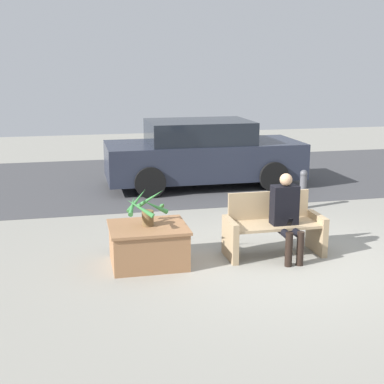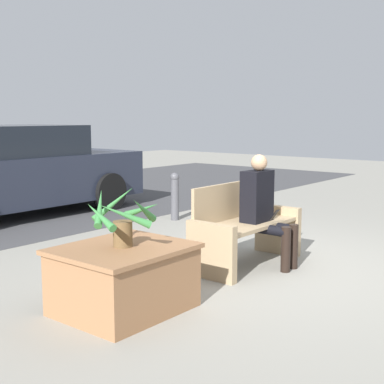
% 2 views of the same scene
% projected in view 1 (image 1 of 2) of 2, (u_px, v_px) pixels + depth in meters
% --- Properties ---
extents(ground_plane, '(30.00, 30.00, 0.00)m').
position_uv_depth(ground_plane, '(287.00, 261.00, 7.75)').
color(ground_plane, gray).
extents(road_surface, '(20.00, 6.00, 0.01)m').
position_uv_depth(road_surface, '(194.00, 177.00, 13.49)').
color(road_surface, '#424244').
rests_on(road_surface, ground_plane).
extents(bench, '(1.45, 0.59, 0.92)m').
position_uv_depth(bench, '(273.00, 227.00, 7.95)').
color(bench, tan).
rests_on(bench, ground_plane).
extents(person_seated, '(0.38, 0.59, 1.25)m').
position_uv_depth(person_seated, '(287.00, 213.00, 7.73)').
color(person_seated, black).
rests_on(person_seated, ground_plane).
extents(planter_box, '(1.09, 0.93, 0.57)m').
position_uv_depth(planter_box, '(148.00, 244.00, 7.57)').
color(planter_box, '#936642').
rests_on(planter_box, ground_plane).
extents(potted_plant, '(0.60, 0.63, 0.50)m').
position_uv_depth(potted_plant, '(147.00, 209.00, 7.45)').
color(potted_plant, brown).
rests_on(potted_plant, planter_box).
extents(parked_car, '(4.49, 1.98, 1.52)m').
position_uv_depth(parked_car, '(202.00, 154.00, 12.38)').
color(parked_car, '#232838').
rests_on(parked_car, ground_plane).
extents(bollard_post, '(0.15, 0.15, 0.78)m').
position_uv_depth(bollard_post, '(303.00, 188.00, 10.47)').
color(bollard_post, '#4C4C51').
rests_on(bollard_post, ground_plane).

